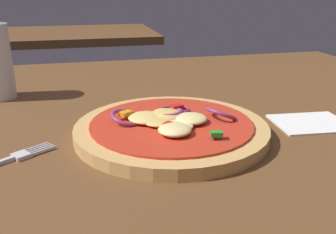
% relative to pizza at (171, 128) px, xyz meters
% --- Properties ---
extents(dining_table, '(1.25, 1.06, 0.03)m').
position_rel_pizza_xyz_m(dining_table, '(-0.02, 0.02, -0.03)').
color(dining_table, brown).
rests_on(dining_table, ground).
extents(pizza, '(0.27, 0.27, 0.04)m').
position_rel_pizza_xyz_m(pizza, '(0.00, 0.00, 0.00)').
color(pizza, tan).
rests_on(pizza, dining_table).
extents(napkin, '(0.11, 0.09, 0.00)m').
position_rel_pizza_xyz_m(napkin, '(0.21, -0.01, -0.01)').
color(napkin, white).
rests_on(napkin, dining_table).
extents(background_table, '(0.82, 0.51, 0.03)m').
position_rel_pizza_xyz_m(background_table, '(-0.19, 1.25, -0.03)').
color(background_table, brown).
rests_on(background_table, ground).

